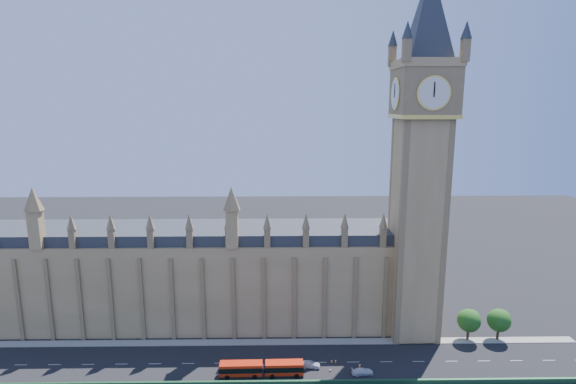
{
  "coord_description": "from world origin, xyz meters",
  "views": [
    {
      "loc": [
        2.63,
        -98.61,
        61.44
      ],
      "look_at": [
        4.32,
        10.0,
        40.17
      ],
      "focal_mm": 28.0,
      "sensor_mm": 36.0,
      "label": 1
    }
  ],
  "objects_px": {
    "car_white": "(363,372)",
    "car_grey": "(262,373)",
    "red_bus": "(262,369)",
    "car_silver": "(310,365)"
  },
  "relations": [
    {
      "from": "car_silver",
      "to": "car_white",
      "type": "height_order",
      "value": "car_silver"
    },
    {
      "from": "car_silver",
      "to": "red_bus",
      "type": "bearing_deg",
      "value": 111.19
    },
    {
      "from": "red_bus",
      "to": "car_grey",
      "type": "distance_m",
      "value": 0.95
    },
    {
      "from": "car_white",
      "to": "car_silver",
      "type": "bearing_deg",
      "value": 69.78
    },
    {
      "from": "car_grey",
      "to": "car_white",
      "type": "distance_m",
      "value": 23.34
    },
    {
      "from": "red_bus",
      "to": "car_silver",
      "type": "height_order",
      "value": "red_bus"
    },
    {
      "from": "car_grey",
      "to": "car_silver",
      "type": "bearing_deg",
      "value": -71.91
    },
    {
      "from": "car_white",
      "to": "car_grey",
      "type": "bearing_deg",
      "value": 84.44
    },
    {
      "from": "car_silver",
      "to": "car_grey",
      "type": "bearing_deg",
      "value": 112.73
    },
    {
      "from": "car_grey",
      "to": "car_white",
      "type": "xyz_separation_m",
      "value": [
        23.33,
        0.36,
        -0.1
      ]
    }
  ]
}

